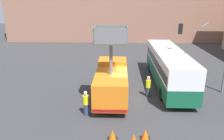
{
  "coord_description": "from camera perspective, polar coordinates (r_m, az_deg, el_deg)",
  "views": [
    {
      "loc": [
        -0.51,
        -15.9,
        7.52
      ],
      "look_at": [
        -1.1,
        1.07,
        2.12
      ],
      "focal_mm": 35.0,
      "sensor_mm": 36.0,
      "label": 1
    }
  ],
  "objects": [
    {
      "name": "road_worker_directing",
      "position": [
        17.98,
        9.41,
        -4.3
      ],
      "size": [
        0.38,
        0.38,
        1.76
      ],
      "rotation": [
        0.0,
        0.0,
        1.42
      ],
      "color": "navy",
      "rests_on": "ground_plane"
    },
    {
      "name": "utility_truck",
      "position": [
        17.15,
        -0.11,
        -2.71
      ],
      "size": [
        2.38,
        6.5,
        5.85
      ],
      "color": "orange",
      "rests_on": "ground_plane"
    },
    {
      "name": "traffic_cone_mid_road",
      "position": [
        12.77,
        0.13,
        -16.75
      ],
      "size": [
        0.58,
        0.58,
        0.66
      ],
      "color": "black",
      "rests_on": "ground_plane"
    },
    {
      "name": "road_worker_near_truck",
      "position": [
        15.08,
        -6.86,
        -8.62
      ],
      "size": [
        0.38,
        0.38,
        1.77
      ],
      "rotation": [
        0.0,
        0.0,
        6.24
      ],
      "color": "navy",
      "rests_on": "ground_plane"
    },
    {
      "name": "traffic_cone_near_truck",
      "position": [
        12.97,
        8.69,
        -16.39
      ],
      "size": [
        0.57,
        0.57,
        0.65
      ],
      "color": "black",
      "rests_on": "ground_plane"
    },
    {
      "name": "ground_plane",
      "position": [
        17.59,
        3.5,
        -7.7
      ],
      "size": [
        120.0,
        120.0,
        0.0
      ],
      "primitive_type": "plane",
      "color": "#333335"
    },
    {
      "name": "city_bus",
      "position": [
        20.75,
        14.45,
        1.3
      ],
      "size": [
        2.47,
        11.43,
        3.22
      ],
      "rotation": [
        0.0,
        0.0,
        1.34
      ],
      "color": "#145638",
      "rests_on": "ground_plane"
    },
    {
      "name": "traffic_light_pole",
      "position": [
        20.08,
        24.14,
        6.21
      ],
      "size": [
        3.84,
        3.59,
        5.93
      ],
      "color": "slate",
      "rests_on": "ground_plane"
    }
  ]
}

